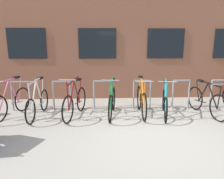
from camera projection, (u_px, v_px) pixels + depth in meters
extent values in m
plane|color=#B2ADA0|center=(151.00, 135.00, 4.36)|extent=(42.00, 42.00, 0.00)
cube|color=brown|center=(122.00, 35.00, 10.47)|extent=(28.00, 7.16, 4.90)
cube|color=black|center=(27.00, 44.00, 6.88)|extent=(1.30, 0.04, 1.02)
cube|color=black|center=(97.00, 44.00, 7.00)|extent=(1.30, 0.04, 1.02)
cube|color=black|center=(166.00, 44.00, 7.11)|extent=(1.30, 0.04, 1.02)
cylinder|color=gray|center=(12.00, 96.00, 5.95)|extent=(0.05, 0.05, 0.86)
cylinder|color=gray|center=(30.00, 96.00, 5.97)|extent=(0.05, 0.05, 0.86)
cylinder|color=gray|center=(20.00, 82.00, 5.87)|extent=(0.50, 0.05, 0.05)
cylinder|color=gray|center=(54.00, 96.00, 6.01)|extent=(0.05, 0.05, 0.86)
cylinder|color=gray|center=(71.00, 96.00, 6.03)|extent=(0.05, 0.05, 0.86)
cylinder|color=gray|center=(61.00, 82.00, 5.93)|extent=(0.50, 0.05, 0.05)
cylinder|color=gray|center=(94.00, 95.00, 6.07)|extent=(0.05, 0.05, 0.86)
cylinder|color=gray|center=(111.00, 95.00, 6.09)|extent=(0.05, 0.05, 0.86)
cylinder|color=gray|center=(102.00, 81.00, 5.99)|extent=(0.50, 0.05, 0.05)
cylinder|color=gray|center=(134.00, 95.00, 6.12)|extent=(0.05, 0.05, 0.86)
cylinder|color=gray|center=(150.00, 95.00, 6.15)|extent=(0.05, 0.05, 0.86)
cylinder|color=gray|center=(142.00, 81.00, 6.05)|extent=(0.50, 0.05, 0.05)
cylinder|color=gray|center=(173.00, 95.00, 6.18)|extent=(0.05, 0.05, 0.86)
cylinder|color=gray|center=(189.00, 94.00, 6.21)|extent=(0.05, 0.05, 0.86)
cylinder|color=gray|center=(182.00, 81.00, 6.10)|extent=(0.50, 0.05, 0.05)
cylinder|color=gray|center=(211.00, 94.00, 6.24)|extent=(0.05, 0.05, 0.86)
cylinder|color=gray|center=(220.00, 80.00, 6.16)|extent=(0.50, 0.05, 0.05)
torus|color=black|center=(164.00, 99.00, 6.07)|extent=(0.20, 0.65, 0.66)
torus|color=black|center=(166.00, 110.00, 5.07)|extent=(0.20, 0.65, 0.66)
cylinder|color=teal|center=(166.00, 95.00, 5.28)|extent=(0.16, 0.50, 0.75)
cylinder|color=teal|center=(165.00, 94.00, 5.68)|extent=(0.12, 0.37, 0.62)
cylinder|color=teal|center=(166.00, 83.00, 5.38)|extent=(0.23, 0.80, 0.17)
cylinder|color=teal|center=(164.00, 103.00, 5.83)|extent=(0.15, 0.51, 0.07)
cylinder|color=teal|center=(164.00, 91.00, 5.93)|extent=(0.07, 0.20, 0.56)
cylinder|color=teal|center=(167.00, 97.00, 5.02)|extent=(0.05, 0.08, 0.68)
cube|color=black|center=(165.00, 81.00, 5.78)|extent=(0.15, 0.22, 0.06)
cylinder|color=gray|center=(167.00, 82.00, 4.97)|extent=(0.43, 0.13, 0.03)
torus|color=black|center=(81.00, 99.00, 6.00)|extent=(0.21, 0.71, 0.72)
torus|color=black|center=(68.00, 110.00, 5.02)|extent=(0.21, 0.71, 0.72)
cylinder|color=maroon|center=(72.00, 94.00, 5.22)|extent=(0.15, 0.48, 0.78)
cylinder|color=maroon|center=(77.00, 93.00, 5.61)|extent=(0.12, 0.36, 0.66)
cylinder|color=maroon|center=(73.00, 81.00, 5.31)|extent=(0.22, 0.78, 0.15)
cylinder|color=maroon|center=(78.00, 102.00, 5.76)|extent=(0.14, 0.50, 0.07)
cylinder|color=maroon|center=(80.00, 90.00, 5.85)|extent=(0.07, 0.20, 0.60)
cylinder|color=maroon|center=(68.00, 95.00, 4.97)|extent=(0.05, 0.08, 0.71)
cube|color=black|center=(79.00, 79.00, 5.69)|extent=(0.14, 0.22, 0.06)
cylinder|color=gray|center=(67.00, 80.00, 4.91)|extent=(0.43, 0.13, 0.03)
torus|color=black|center=(44.00, 100.00, 6.03)|extent=(0.06, 0.65, 0.65)
torus|color=black|center=(30.00, 112.00, 4.97)|extent=(0.06, 0.65, 0.65)
cylinder|color=silver|center=(34.00, 96.00, 5.19)|extent=(0.05, 0.52, 0.77)
cylinder|color=silver|center=(39.00, 93.00, 5.61)|extent=(0.05, 0.40, 0.73)
cylinder|color=silver|center=(35.00, 81.00, 5.29)|extent=(0.07, 0.86, 0.08)
cylinder|color=silver|center=(41.00, 103.00, 5.77)|extent=(0.04, 0.55, 0.07)
cylinder|color=silver|center=(43.00, 90.00, 5.88)|extent=(0.03, 0.20, 0.67)
cylinder|color=silver|center=(30.00, 97.00, 4.92)|extent=(0.03, 0.08, 0.71)
cube|color=black|center=(41.00, 78.00, 5.71)|extent=(0.11, 0.20, 0.06)
cylinder|color=gray|center=(29.00, 82.00, 4.86)|extent=(0.44, 0.04, 0.03)
torus|color=black|center=(195.00, 98.00, 6.11)|extent=(0.15, 0.71, 0.71)
torus|color=black|center=(219.00, 108.00, 5.14)|extent=(0.15, 0.71, 0.71)
cylinder|color=black|center=(212.00, 95.00, 5.35)|extent=(0.11, 0.49, 0.65)
cylinder|color=black|center=(203.00, 93.00, 5.73)|extent=(0.09, 0.36, 0.60)
cylinder|color=black|center=(209.00, 83.00, 5.45)|extent=(0.16, 0.79, 0.08)
cylinder|color=black|center=(200.00, 101.00, 5.87)|extent=(0.10, 0.51, 0.07)
cylinder|color=black|center=(198.00, 90.00, 5.97)|extent=(0.05, 0.20, 0.54)
cylinder|color=black|center=(219.00, 97.00, 5.10)|extent=(0.04, 0.08, 0.58)
cube|color=black|center=(200.00, 81.00, 5.82)|extent=(0.13, 0.21, 0.06)
cylinder|color=gray|center=(220.00, 84.00, 5.06)|extent=(0.44, 0.09, 0.03)
torus|color=black|center=(139.00, 98.00, 6.13)|extent=(0.08, 0.75, 0.75)
torus|color=black|center=(144.00, 107.00, 5.15)|extent=(0.08, 0.75, 0.75)
cylinder|color=orange|center=(143.00, 94.00, 5.36)|extent=(0.06, 0.48, 0.70)
cylinder|color=orange|center=(141.00, 91.00, 5.74)|extent=(0.05, 0.35, 0.70)
cylinder|color=orange|center=(142.00, 80.00, 5.45)|extent=(0.08, 0.77, 0.04)
cylinder|color=orange|center=(140.00, 101.00, 5.89)|extent=(0.05, 0.50, 0.08)
cylinder|color=orange|center=(140.00, 88.00, 5.98)|extent=(0.03, 0.20, 0.63)
cylinder|color=orange|center=(144.00, 95.00, 5.11)|extent=(0.03, 0.08, 0.63)
cube|color=black|center=(141.00, 77.00, 5.82)|extent=(0.11, 0.20, 0.06)
cylinder|color=gray|center=(145.00, 82.00, 5.06)|extent=(0.44, 0.05, 0.03)
torus|color=black|center=(114.00, 99.00, 6.04)|extent=(0.14, 0.72, 0.72)
torus|color=black|center=(110.00, 109.00, 5.06)|extent=(0.14, 0.72, 0.72)
cylinder|color=#1E7238|center=(111.00, 94.00, 5.27)|extent=(0.10, 0.48, 0.76)
cylinder|color=#1E7238|center=(113.00, 92.00, 5.65)|extent=(0.09, 0.36, 0.66)
cylinder|color=#1E7238|center=(112.00, 81.00, 5.36)|extent=(0.15, 0.78, 0.13)
cylinder|color=#1E7238|center=(113.00, 102.00, 5.80)|extent=(0.10, 0.50, 0.08)
cylinder|color=#1E7238|center=(113.00, 90.00, 5.89)|extent=(0.05, 0.20, 0.60)
cylinder|color=#1E7238|center=(110.00, 95.00, 5.02)|extent=(0.04, 0.08, 0.69)
cube|color=black|center=(113.00, 79.00, 5.74)|extent=(0.13, 0.21, 0.06)
cylinder|color=gray|center=(110.00, 80.00, 4.96)|extent=(0.44, 0.09, 0.03)
torus|color=black|center=(23.00, 99.00, 5.99)|extent=(0.21, 0.70, 0.71)
cylinder|color=pink|center=(4.00, 95.00, 5.23)|extent=(0.15, 0.47, 0.74)
cylinder|color=pink|center=(14.00, 92.00, 5.60)|extent=(0.12, 0.35, 0.72)
cylinder|color=pink|center=(7.00, 80.00, 5.31)|extent=(0.22, 0.76, 0.05)
cylinder|color=pink|center=(17.00, 102.00, 5.76)|extent=(0.15, 0.49, 0.07)
cylinder|color=pink|center=(20.00, 89.00, 5.83)|extent=(0.07, 0.20, 0.66)
cube|color=black|center=(16.00, 77.00, 5.67)|extent=(0.15, 0.22, 0.06)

